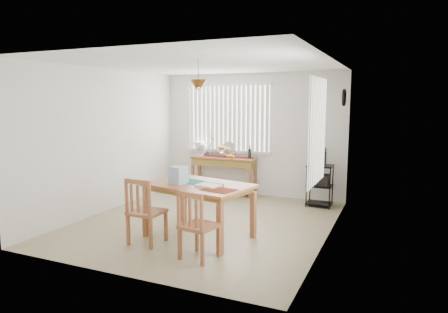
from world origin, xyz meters
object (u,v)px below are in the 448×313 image
at_px(dining_table, 199,190).
at_px(chair_left, 145,212).
at_px(chair_right, 197,226).
at_px(sideboard, 224,166).
at_px(cart_items, 321,157).
at_px(wire_cart, 320,181).

xyz_separation_m(dining_table, chair_left, (-0.55, -0.60, -0.24)).
bearing_deg(dining_table, chair_right, -64.48).
distance_m(sideboard, dining_table, 2.80).
relative_size(chair_left, chair_right, 1.05).
relative_size(sideboard, chair_left, 1.50).
relative_size(cart_items, chair_right, 0.37).
bearing_deg(wire_cart, chair_left, -121.30).
distance_m(sideboard, chair_right, 3.68).
height_order(wire_cart, chair_left, chair_left).
bearing_deg(cart_items, sideboard, 174.62).
xyz_separation_m(wire_cart, dining_table, (-1.32, -2.48, 0.23)).
height_order(dining_table, chair_left, chair_left).
relative_size(cart_items, chair_left, 0.35).
bearing_deg(sideboard, chair_left, -85.90).
height_order(sideboard, chair_right, chair_right).
height_order(sideboard, wire_cart, sideboard).
height_order(wire_cart, chair_right, chair_right).
xyz_separation_m(cart_items, chair_left, (-1.87, -3.09, -0.49)).
bearing_deg(chair_right, sideboard, 108.55).
bearing_deg(chair_left, wire_cart, 58.70).
xyz_separation_m(chair_left, chair_right, (0.93, -0.20, -0.02)).
xyz_separation_m(wire_cart, chair_right, (-0.94, -3.28, -0.04)).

